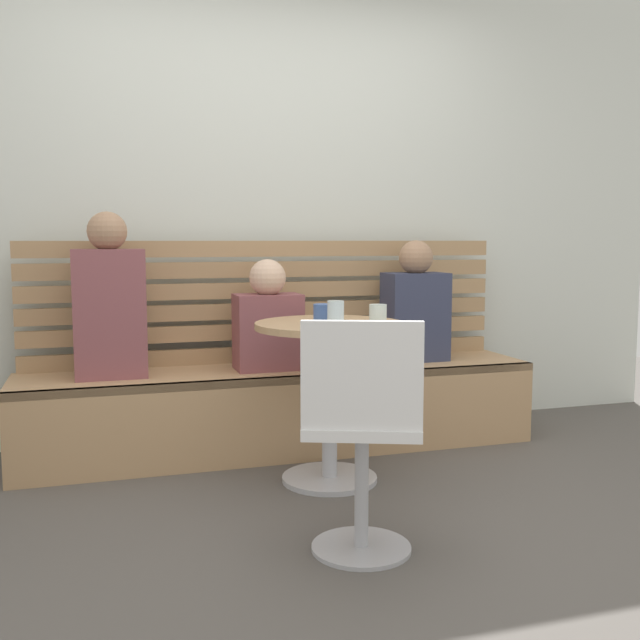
{
  "coord_description": "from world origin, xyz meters",
  "views": [
    {
      "loc": [
        -0.93,
        -2.46,
        1.11
      ],
      "look_at": [
        0.04,
        0.66,
        0.75
      ],
      "focal_mm": 40.78,
      "sensor_mm": 36.0,
      "label": 1
    }
  ],
  "objects_px": {
    "cup_glass_short": "(378,313)",
    "cup_mug_blue": "(323,315)",
    "booth_bench": "(283,409)",
    "person_child_middle": "(268,322)",
    "cup_glass_tall": "(336,315)",
    "phone_on_table": "(335,321)",
    "person_child_left": "(415,307)",
    "cup_ceramic_white": "(324,311)",
    "person_adult": "(109,303)",
    "cafe_table": "(330,371)",
    "white_chair": "(362,428)"
  },
  "relations": [
    {
      "from": "person_adult",
      "to": "white_chair",
      "type": "bearing_deg",
      "value": -59.85
    },
    {
      "from": "cup_ceramic_white",
      "to": "cup_glass_short",
      "type": "height_order",
      "value": "cup_glass_short"
    },
    {
      "from": "cup_glass_tall",
      "to": "cafe_table",
      "type": "bearing_deg",
      "value": 77.36
    },
    {
      "from": "booth_bench",
      "to": "person_child_middle",
      "type": "distance_m",
      "value": 0.47
    },
    {
      "from": "cup_glass_short",
      "to": "cup_mug_blue",
      "type": "distance_m",
      "value": 0.29
    },
    {
      "from": "person_child_middle",
      "to": "cup_glass_tall",
      "type": "distance_m",
      "value": 0.82
    },
    {
      "from": "person_adult",
      "to": "cup_glass_short",
      "type": "distance_m",
      "value": 1.31
    },
    {
      "from": "person_child_middle",
      "to": "cup_mug_blue",
      "type": "relative_size",
      "value": 6.03
    },
    {
      "from": "cup_glass_short",
      "to": "person_adult",
      "type": "bearing_deg",
      "value": 152.21
    },
    {
      "from": "cup_ceramic_white",
      "to": "phone_on_table",
      "type": "xyz_separation_m",
      "value": [
        0.01,
        -0.14,
        -0.03
      ]
    },
    {
      "from": "white_chair",
      "to": "person_child_middle",
      "type": "height_order",
      "value": "person_child_middle"
    },
    {
      "from": "cup_glass_tall",
      "to": "phone_on_table",
      "type": "relative_size",
      "value": 0.86
    },
    {
      "from": "person_child_left",
      "to": "cup_ceramic_white",
      "type": "distance_m",
      "value": 0.8
    },
    {
      "from": "cafe_table",
      "to": "person_child_left",
      "type": "bearing_deg",
      "value": 40.44
    },
    {
      "from": "cafe_table",
      "to": "cup_mug_blue",
      "type": "height_order",
      "value": "cup_mug_blue"
    },
    {
      "from": "person_child_left",
      "to": "cup_glass_short",
      "type": "relative_size",
      "value": 8.37
    },
    {
      "from": "cafe_table",
      "to": "person_adult",
      "type": "bearing_deg",
      "value": 149.07
    },
    {
      "from": "booth_bench",
      "to": "cup_glass_short",
      "type": "relative_size",
      "value": 33.75
    },
    {
      "from": "booth_bench",
      "to": "cup_glass_tall",
      "type": "xyz_separation_m",
      "value": [
        0.02,
        -0.81,
        0.58
      ]
    },
    {
      "from": "booth_bench",
      "to": "cup_ceramic_white",
      "type": "relative_size",
      "value": 33.75
    },
    {
      "from": "person_child_left",
      "to": "cup_mug_blue",
      "type": "height_order",
      "value": "person_child_left"
    },
    {
      "from": "cup_glass_short",
      "to": "person_child_middle",
      "type": "bearing_deg",
      "value": 122.14
    },
    {
      "from": "cup_mug_blue",
      "to": "cup_ceramic_white",
      "type": "bearing_deg",
      "value": 71.3
    },
    {
      "from": "cup_glass_tall",
      "to": "phone_on_table",
      "type": "bearing_deg",
      "value": 72.46
    },
    {
      "from": "cup_ceramic_white",
      "to": "cup_glass_short",
      "type": "xyz_separation_m",
      "value": [
        0.19,
        -0.2,
        0.01
      ]
    },
    {
      "from": "white_chair",
      "to": "cup_mug_blue",
      "type": "relative_size",
      "value": 8.95
    },
    {
      "from": "cafe_table",
      "to": "cup_mug_blue",
      "type": "bearing_deg",
      "value": -120.29
    },
    {
      "from": "person_child_left",
      "to": "cup_glass_tall",
      "type": "bearing_deg",
      "value": -131.52
    },
    {
      "from": "person_child_left",
      "to": "booth_bench",
      "type": "bearing_deg",
      "value": -177.41
    },
    {
      "from": "person_adult",
      "to": "person_child_middle",
      "type": "distance_m",
      "value": 0.8
    },
    {
      "from": "booth_bench",
      "to": "cup_glass_short",
      "type": "height_order",
      "value": "cup_glass_short"
    },
    {
      "from": "booth_bench",
      "to": "white_chair",
      "type": "xyz_separation_m",
      "value": [
        -0.07,
        -1.37,
        0.24
      ]
    },
    {
      "from": "white_chair",
      "to": "cup_ceramic_white",
      "type": "distance_m",
      "value": 1.03
    },
    {
      "from": "person_adult",
      "to": "cup_mug_blue",
      "type": "bearing_deg",
      "value": -38.02
    },
    {
      "from": "white_chair",
      "to": "phone_on_table",
      "type": "bearing_deg",
      "value": 78.02
    },
    {
      "from": "booth_bench",
      "to": "cup_glass_short",
      "type": "distance_m",
      "value": 0.87
    },
    {
      "from": "white_chair",
      "to": "cup_mug_blue",
      "type": "distance_m",
      "value": 0.77
    },
    {
      "from": "cup_glass_short",
      "to": "cup_glass_tall",
      "type": "bearing_deg",
      "value": -142.15
    },
    {
      "from": "person_child_left",
      "to": "person_child_middle",
      "type": "relative_size",
      "value": 1.17
    },
    {
      "from": "person_child_left",
      "to": "cup_glass_tall",
      "type": "xyz_separation_m",
      "value": [
        -0.75,
        -0.85,
        0.06
      ]
    },
    {
      "from": "cup_glass_short",
      "to": "cup_mug_blue",
      "type": "height_order",
      "value": "cup_mug_blue"
    },
    {
      "from": "person_child_left",
      "to": "person_adult",
      "type": "bearing_deg",
      "value": -179.11
    },
    {
      "from": "booth_bench",
      "to": "cup_ceramic_white",
      "type": "xyz_separation_m",
      "value": [
        0.1,
        -0.4,
        0.55
      ]
    },
    {
      "from": "cup_mug_blue",
      "to": "phone_on_table",
      "type": "bearing_deg",
      "value": 54.09
    },
    {
      "from": "cup_ceramic_white",
      "to": "cup_glass_tall",
      "type": "bearing_deg",
      "value": -101.09
    },
    {
      "from": "cup_glass_tall",
      "to": "white_chair",
      "type": "bearing_deg",
      "value": -99.11
    },
    {
      "from": "cup_ceramic_white",
      "to": "cup_glass_tall",
      "type": "height_order",
      "value": "cup_glass_tall"
    },
    {
      "from": "person_adult",
      "to": "cup_glass_short",
      "type": "bearing_deg",
      "value": -27.79
    },
    {
      "from": "booth_bench",
      "to": "person_adult",
      "type": "distance_m",
      "value": 1.04
    },
    {
      "from": "cafe_table",
      "to": "cup_mug_blue",
      "type": "relative_size",
      "value": 7.79
    }
  ]
}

